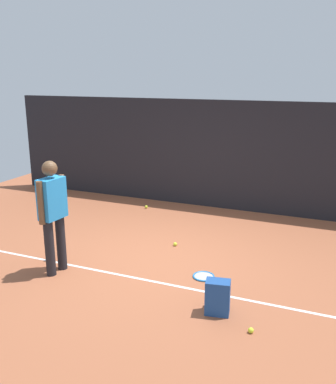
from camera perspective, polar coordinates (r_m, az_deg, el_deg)
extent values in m
plane|color=#9E5638|center=(7.01, -1.27, -8.72)|extent=(12.00, 12.00, 0.00)
cube|color=black|center=(9.37, 6.14, 4.98)|extent=(10.00, 0.10, 2.35)
cube|color=white|center=(6.36, -4.23, -11.40)|extent=(9.00, 0.05, 0.00)
cylinder|color=black|center=(6.50, -15.54, -7.23)|extent=(0.14, 0.14, 0.85)
cylinder|color=black|center=(6.66, -14.11, -6.57)|extent=(0.14, 0.14, 0.85)
cube|color=#268CD8|center=(6.35, -15.27, -0.83)|extent=(0.26, 0.42, 0.60)
sphere|color=brown|center=(6.24, -15.55, 3.05)|extent=(0.22, 0.22, 0.22)
cylinder|color=brown|center=(6.20, -16.65, -1.42)|extent=(0.09, 0.09, 0.62)
cylinder|color=brown|center=(6.50, -13.93, -0.44)|extent=(0.09, 0.09, 0.62)
cylinder|color=black|center=(6.15, 5.92, -12.33)|extent=(0.22, 0.25, 0.03)
torus|color=#1E72BF|center=(6.39, 4.79, -11.16)|extent=(0.46, 0.46, 0.02)
cylinder|color=#B2B2B2|center=(6.39, 4.79, -11.16)|extent=(0.39, 0.39, 0.00)
cube|color=#1E478C|center=(5.45, 6.65, -13.80)|extent=(0.33, 0.25, 0.44)
cube|color=navy|center=(5.61, 6.77, -13.82)|extent=(0.23, 0.12, 0.20)
sphere|color=#CCE033|center=(9.46, -2.92, -1.99)|extent=(0.07, 0.07, 0.07)
sphere|color=#CCE033|center=(7.43, 0.97, -6.98)|extent=(0.07, 0.07, 0.07)
sphere|color=#CCE033|center=(5.24, 11.02, -17.70)|extent=(0.07, 0.07, 0.07)
cylinder|color=#D84C26|center=(7.11, -15.42, -8.01)|extent=(0.07, 0.07, 0.22)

